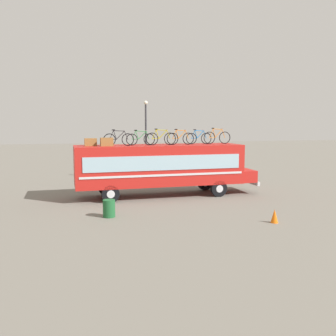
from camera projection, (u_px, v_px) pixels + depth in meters
ground_plane at (159, 196)px, 22.19m from camera, size 120.00×120.00×0.00m
bus at (162, 165)px, 22.01m from camera, size 10.76×2.61×3.00m
luggage_bag_1 at (91, 142)px, 20.90m from camera, size 0.67×0.33×0.43m
luggage_bag_2 at (107, 142)px, 20.80m from camera, size 0.69×0.46×0.46m
rooftop_bicycle_1 at (119, 139)px, 20.91m from camera, size 1.72×0.44×0.92m
rooftop_bicycle_2 at (141, 139)px, 21.59m from camera, size 1.69×0.44×0.89m
rooftop_bicycle_3 at (161, 138)px, 21.78m from camera, size 1.79×0.44×0.95m
rooftop_bicycle_4 at (180, 138)px, 22.13m from camera, size 1.67×0.44×0.93m
rooftop_bicycle_5 at (199, 138)px, 22.77m from camera, size 1.63×0.44×0.89m
rooftop_bicycle_6 at (217, 137)px, 22.99m from camera, size 1.75×0.44×0.98m
trash_bin at (109, 208)px, 17.15m from camera, size 0.56×0.56×0.80m
traffic_cone at (274, 216)px, 16.16m from camera, size 0.32×0.32×0.59m
street_lamp at (146, 136)px, 27.72m from camera, size 0.29×0.29×5.89m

